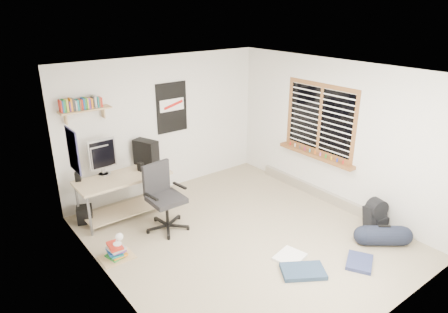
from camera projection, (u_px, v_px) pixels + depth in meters
floor at (243, 237)px, 6.09m from camera, size 4.00×4.50×0.01m
ceiling at (246, 71)px, 5.19m from camera, size 4.00×4.50×0.01m
back_wall at (165, 125)px, 7.31m from camera, size 4.00×0.01×2.50m
left_wall at (109, 201)px, 4.50m from camera, size 0.01×4.50×2.50m
right_wall at (334, 134)px, 6.78m from camera, size 0.01×4.50×2.50m
desk at (125, 195)px, 6.58m from camera, size 1.51×0.69×0.68m
monitor_left at (102, 165)px, 6.46m from camera, size 0.36×0.11×0.39m
monitor_right at (103, 162)px, 6.46m from camera, size 0.45×0.12×0.49m
pc_tower at (146, 153)px, 6.91m from camera, size 0.35×0.48×0.45m
keyboard at (109, 185)px, 6.21m from camera, size 0.40×0.22×0.02m
speaker_left at (78, 177)px, 6.28m from camera, size 0.12×0.12×0.18m
speaker_right at (141, 167)px, 6.67m from camera, size 0.10×0.10×0.17m
office_chair at (166, 201)px, 6.14m from camera, size 0.79×0.79×1.07m
wall_shelf at (85, 110)px, 6.20m from camera, size 0.80×0.22×0.24m
poster_back_wall at (172, 108)px, 7.26m from camera, size 0.62×0.03×0.92m
poster_left_wall at (73, 150)px, 5.31m from camera, size 0.02×0.42×0.60m
window at (319, 119)px, 6.90m from camera, size 0.10×1.50×1.26m
baseboard_heater at (313, 190)px, 7.39m from camera, size 0.08×2.50×0.18m
backpack at (375, 219)px, 6.20m from camera, size 0.37×0.33×0.43m
duffel_bag at (383, 236)px, 5.85m from camera, size 0.41×0.41×0.58m
tshirt at (290, 257)px, 5.57m from camera, size 0.47×0.42×0.04m
jeans_a at (303, 271)px, 5.26m from camera, size 0.67×0.61×0.06m
jeans_b at (359, 262)px, 5.45m from camera, size 0.54×0.50×0.05m
book_stack at (116, 249)px, 5.53m from camera, size 0.55×0.48×0.32m
desk_lamp at (116, 234)px, 5.45m from camera, size 0.15×0.21×0.20m
subwoofer at (85, 214)px, 6.45m from camera, size 0.31×0.31×0.27m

